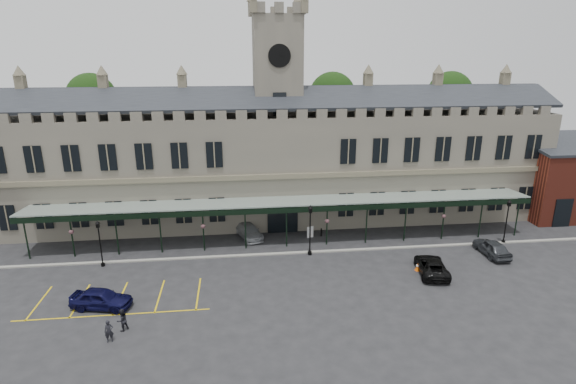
{
  "coord_description": "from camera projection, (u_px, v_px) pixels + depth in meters",
  "views": [
    {
      "loc": [
        -4.57,
        -33.25,
        18.29
      ],
      "look_at": [
        0.0,
        6.0,
        6.0
      ],
      "focal_mm": 28.0,
      "sensor_mm": 36.0,
      "label": 1
    }
  ],
  "objects": [
    {
      "name": "parking_markings",
      "position": [
        119.0,
        301.0,
        34.51
      ],
      "size": [
        16.0,
        6.0,
        0.01
      ],
      "primitive_type": null,
      "color": "gold",
      "rests_on": "ground"
    },
    {
      "name": "ground",
      "position": [
        296.0,
        282.0,
        37.48
      ],
      "size": [
        140.0,
        140.0,
        0.0
      ],
      "primitive_type": "plane",
      "color": "black"
    },
    {
      "name": "lamp_post_right",
      "position": [
        507.0,
        217.0,
        44.26
      ],
      "size": [
        0.44,
        0.44,
        4.64
      ],
      "color": "black",
      "rests_on": "ground"
    },
    {
      "name": "car_right_a",
      "position": [
        492.0,
        248.0,
        42.22
      ],
      "size": [
        1.88,
        4.48,
        1.52
      ],
      "primitive_type": "imported",
      "rotation": [
        0.0,
        0.0,
        3.16
      ],
      "color": "#323539",
      "rests_on": "ground"
    },
    {
      "name": "station_building",
      "position": [
        278.0,
        162.0,
        50.64
      ],
      "size": [
        60.0,
        10.36,
        17.3
      ],
      "color": "#5D584D",
      "rests_on": "ground"
    },
    {
      "name": "lamp_post_left",
      "position": [
        100.0,
        239.0,
        39.44
      ],
      "size": [
        0.41,
        0.41,
        4.38
      ],
      "color": "black",
      "rests_on": "ground"
    },
    {
      "name": "lamp_post_mid",
      "position": [
        310.0,
        226.0,
        41.63
      ],
      "size": [
        0.47,
        0.47,
        4.98
      ],
      "color": "black",
      "rests_on": "ground"
    },
    {
      "name": "tree_behind_left",
      "position": [
        92.0,
        99.0,
        54.95
      ],
      "size": [
        6.0,
        6.0,
        16.0
      ],
      "color": "#332314",
      "rests_on": "ground"
    },
    {
      "name": "car_taxi",
      "position": [
        249.0,
        231.0,
        46.36
      ],
      "size": [
        3.34,
        5.0,
        1.34
      ],
      "primitive_type": "imported",
      "rotation": [
        0.0,
        0.0,
        0.34
      ],
      "color": "#A5A8AD",
      "rests_on": "ground"
    },
    {
      "name": "tree_behind_right",
      "position": [
        450.0,
        95.0,
        60.03
      ],
      "size": [
        6.0,
        6.0,
        16.0
      ],
      "color": "#332314",
      "rests_on": "ground"
    },
    {
      "name": "car_left_a",
      "position": [
        101.0,
        299.0,
        33.43
      ],
      "size": [
        4.77,
        2.72,
        1.53
      ],
      "primitive_type": "imported",
      "rotation": [
        0.0,
        0.0,
        1.36
      ],
      "color": "black",
      "rests_on": "ground"
    },
    {
      "name": "traffic_cone",
      "position": [
        418.0,
        267.0,
        39.29
      ],
      "size": [
        0.46,
        0.46,
        0.74
      ],
      "rotation": [
        0.0,
        0.0,
        -0.04
      ],
      "color": "#FF6008",
      "rests_on": "ground"
    },
    {
      "name": "sign_board",
      "position": [
        310.0,
        232.0,
        46.27
      ],
      "size": [
        0.69,
        0.25,
        1.21
      ],
      "rotation": [
        0.0,
        0.0,
        0.3
      ],
      "color": "black",
      "rests_on": "ground"
    },
    {
      "name": "tree_behind_mid",
      "position": [
        332.0,
        97.0,
        58.26
      ],
      "size": [
        6.0,
        6.0,
        16.0
      ],
      "color": "#332314",
      "rests_on": "ground"
    },
    {
      "name": "car_van",
      "position": [
        432.0,
        266.0,
        38.72
      ],
      "size": [
        3.1,
        5.24,
        1.37
      ],
      "primitive_type": "imported",
      "rotation": [
        0.0,
        0.0,
        2.96
      ],
      "color": "black",
      "rests_on": "ground"
    },
    {
      "name": "canopy",
      "position": [
        286.0,
        223.0,
        43.84
      ],
      "size": [
        50.0,
        4.1,
        4.3
      ],
      "color": "#8C9E93",
      "rests_on": "ground"
    },
    {
      "name": "bollard_right",
      "position": [
        321.0,
        232.0,
        46.63
      ],
      "size": [
        0.15,
        0.15,
        0.87
      ],
      "primitive_type": "cylinder",
      "color": "black",
      "rests_on": "ground"
    },
    {
      "name": "clock_tower",
      "position": [
        277.0,
        103.0,
        48.75
      ],
      "size": [
        5.6,
        5.6,
        24.8
      ],
      "color": "#5D584D",
      "rests_on": "ground"
    },
    {
      "name": "person_b",
      "position": [
        122.0,
        320.0,
        30.68
      ],
      "size": [
        0.99,
        0.98,
        1.61
      ],
      "primitive_type": "imported",
      "rotation": [
        0.0,
        0.0,
        3.92
      ],
      "color": "black",
      "rests_on": "ground"
    },
    {
      "name": "bollard_left",
      "position": [
        251.0,
        234.0,
        45.99
      ],
      "size": [
        0.17,
        0.17,
        0.96
      ],
      "primitive_type": "cylinder",
      "color": "black",
      "rests_on": "ground"
    },
    {
      "name": "kerb",
      "position": [
        289.0,
        253.0,
        42.68
      ],
      "size": [
        60.0,
        0.4,
        0.12
      ],
      "primitive_type": "cube",
      "color": "gray",
      "rests_on": "ground"
    },
    {
      "name": "brick_annex",
      "position": [
        570.0,
        179.0,
        52.3
      ],
      "size": [
        12.4,
        8.36,
        9.23
      ],
      "color": "maroon",
      "rests_on": "ground"
    },
    {
      "name": "person_a",
      "position": [
        109.0,
        331.0,
        29.49
      ],
      "size": [
        0.65,
        0.51,
        1.57
      ],
      "primitive_type": "imported",
      "rotation": [
        0.0,
        0.0,
        0.26
      ],
      "color": "black",
      "rests_on": "ground"
    }
  ]
}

